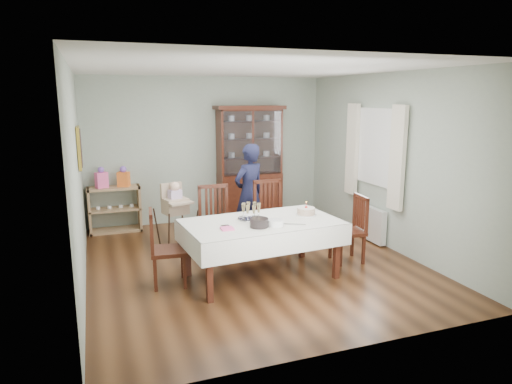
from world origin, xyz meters
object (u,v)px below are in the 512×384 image
sideboard (115,209)px  high_chair (176,222)px  chair_far_left (217,237)px  champagne_tray (251,215)px  chair_end_left (168,263)px  chair_end_right (348,242)px  dining_table (261,249)px  woman (249,193)px  gift_bag_pink (101,178)px  chair_far_right (272,230)px  china_cabinet (250,162)px  gift_bag_orange (124,177)px  birthday_cake (306,212)px

sideboard → high_chair: bearing=-55.9°
chair_far_left → high_chair: size_ratio=1.00×
champagne_tray → chair_end_left: bearing=177.8°
sideboard → chair_end_right: size_ratio=0.94×
chair_far_left → chair_end_left: chair_far_left is taller
dining_table → sideboard: bearing=120.8°
champagne_tray → woman: bearing=72.0°
chair_end_left → champagne_tray: champagne_tray is taller
dining_table → gift_bag_pink: bearing=123.7°
chair_far_left → chair_far_right: (0.88, 0.02, 0.00)m
china_cabinet → chair_end_right: size_ratio=2.27×
gift_bag_orange → chair_far_left: bearing=-58.4°
sideboard → birthday_cake: size_ratio=3.18×
dining_table → high_chair: high_chair is taller
gift_bag_pink → chair_end_right: bearing=-39.5°
dining_table → chair_end_left: bearing=172.3°
champagne_tray → chair_far_right: bearing=53.1°
sideboard → champagne_tray: 3.18m
dining_table → chair_end_left: size_ratio=2.15×
chair_far_right → champagne_tray: size_ratio=3.01×
sideboard → birthday_cake: 3.66m
gift_bag_pink → gift_bag_orange: bearing=-0.0°
chair_far_right → sideboard: bearing=140.5°
chair_far_right → champagne_tray: chair_far_right is taller
woman → birthday_cake: size_ratio=5.69×
champagne_tray → chair_end_right: bearing=0.5°
chair_far_left → birthday_cake: size_ratio=3.74×
dining_table → chair_end_right: size_ratio=2.18×
gift_bag_pink → gift_bag_orange: (0.36, -0.00, -0.00)m
chair_end_right → chair_far_left: bearing=-109.7°
china_cabinet → chair_end_left: 3.43m
woman → dining_table: bearing=53.6°
dining_table → champagne_tray: 0.47m
sideboard → champagne_tray: (1.59, -2.72, 0.43)m
chair_far_right → birthday_cake: 1.02m
chair_far_right → woman: 0.75m
sideboard → birthday_cake: (2.36, -2.76, 0.41)m
high_chair → chair_end_right: bearing=-48.0°
high_chair → sideboard: bearing=109.1°
sideboard → birthday_cake: birthday_cake is taller
high_chair → chair_far_right: bearing=-39.7°
gift_bag_pink → gift_bag_orange: gift_bag_pink is taller
sideboard → woman: size_ratio=0.56×
gift_bag_orange → dining_table: bearing=-61.8°
sideboard → chair_end_right: bearing=-41.3°
chair_far_right → champagne_tray: (-0.62, -0.83, 0.51)m
chair_far_left → gift_bag_pink: bearing=130.1°
chair_end_right → champagne_tray: size_ratio=2.69×
china_cabinet → chair_end_left: (-2.01, -2.65, -0.83)m
china_cabinet → birthday_cake: size_ratio=7.69×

